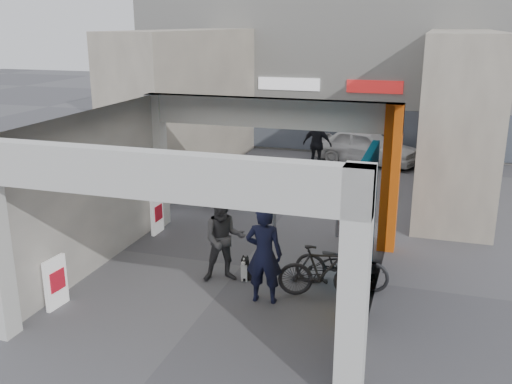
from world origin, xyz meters
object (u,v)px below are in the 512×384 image
(man_crates, at_px, (317,144))
(man_elderly, at_px, (358,235))
(man_with_dog, at_px, (264,254))
(bicycle_rear, at_px, (323,271))
(bicycle_front, at_px, (342,264))
(border_collie, at_px, (246,269))
(white_van, at_px, (366,146))
(cafe_set, at_px, (228,194))
(man_back_turned, at_px, (224,239))
(produce_stand, at_px, (231,184))

(man_crates, bearing_deg, man_elderly, 118.69)
(man_with_dog, distance_m, bicycle_rear, 1.27)
(bicycle_front, bearing_deg, border_collie, 99.12)
(man_with_dog, distance_m, white_van, 12.02)
(cafe_set, height_order, bicycle_front, bicycle_front)
(man_with_dog, distance_m, man_back_turned, 1.26)
(border_collie, xyz_separation_m, man_with_dog, (0.64, -0.81, 0.75))
(bicycle_front, relative_size, bicycle_rear, 1.08)
(man_back_turned, bearing_deg, man_elderly, 7.11)
(border_collie, height_order, bicycle_front, bicycle_front)
(border_collie, height_order, man_with_dog, man_with_dog)
(man_crates, relative_size, white_van, 0.48)
(produce_stand, relative_size, man_back_turned, 0.57)
(white_van, bearing_deg, bicycle_front, -162.02)
(border_collie, bearing_deg, bicycle_front, -13.55)
(border_collie, bearing_deg, man_with_dog, -72.18)
(cafe_set, relative_size, bicycle_front, 0.72)
(man_elderly, bearing_deg, bicycle_rear, -93.72)
(man_elderly, height_order, white_van, man_elderly)
(produce_stand, bearing_deg, man_crates, 56.00)
(man_crates, distance_m, bicycle_rear, 10.25)
(man_crates, bearing_deg, bicycle_front, 115.68)
(man_with_dog, bearing_deg, man_crates, -88.86)
(man_crates, xyz_separation_m, white_van, (1.59, 1.46, -0.27))
(cafe_set, distance_m, bicycle_rear, 6.46)
(man_crates, bearing_deg, man_back_turned, 101.45)
(cafe_set, relative_size, white_van, 0.35)
(man_with_dog, bearing_deg, border_collie, -56.50)
(man_elderly, relative_size, man_crates, 0.78)
(produce_stand, relative_size, man_elderly, 0.72)
(man_back_turned, bearing_deg, man_with_dog, -56.41)
(man_with_dog, bearing_deg, cafe_set, -68.50)
(bicycle_rear, bearing_deg, man_with_dog, 104.49)
(border_collie, bearing_deg, white_van, 63.73)
(cafe_set, xyz_separation_m, white_van, (3.30, 6.32, 0.38))
(cafe_set, xyz_separation_m, man_elderly, (4.33, -3.44, 0.44))
(man_with_dog, xyz_separation_m, bicycle_front, (1.34, 1.05, -0.47))
(man_crates, height_order, bicycle_rear, man_crates)
(border_collie, relative_size, man_elderly, 0.39)
(produce_stand, distance_m, man_with_dog, 7.48)
(produce_stand, bearing_deg, man_back_turned, -77.61)
(cafe_set, distance_m, man_elderly, 5.55)
(produce_stand, distance_m, bicycle_front, 7.25)
(produce_stand, distance_m, white_van, 6.37)
(man_with_dog, height_order, man_crates, man_with_dog)
(man_with_dog, xyz_separation_m, man_back_turned, (-1.07, 0.67, -0.06))
(man_back_turned, distance_m, white_van, 11.45)
(man_crates, distance_m, bicycle_front, 9.82)
(man_back_turned, height_order, bicycle_rear, man_back_turned)
(man_with_dog, bearing_deg, bicycle_front, -146.74)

